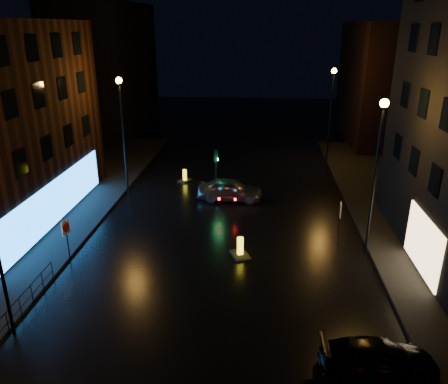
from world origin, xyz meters
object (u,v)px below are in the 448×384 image
(bollard_near, at_px, (240,252))
(road_sign_left, at_px, (66,231))
(dark_sedan, at_px, (379,358))
(road_sign_right, at_px, (340,213))
(bollard_far, at_px, (185,179))
(traffic_signal, at_px, (216,189))
(silver_hatchback, at_px, (230,189))

(bollard_near, bearing_deg, road_sign_left, 165.25)
(dark_sedan, relative_size, road_sign_right, 1.74)
(dark_sedan, height_order, road_sign_right, road_sign_right)
(bollard_near, height_order, bollard_far, bollard_near)
(bollard_near, bearing_deg, dark_sedan, -79.75)
(traffic_signal, distance_m, bollard_far, 3.97)
(bollard_near, xyz_separation_m, road_sign_left, (-8.90, -1.35, 1.54))
(dark_sedan, bearing_deg, road_sign_left, 63.14)
(silver_hatchback, height_order, road_sign_left, road_sign_left)
(dark_sedan, distance_m, bollard_near, 9.63)
(silver_hatchback, bearing_deg, traffic_signal, 56.26)
(bollard_far, distance_m, road_sign_right, 14.30)
(bollard_far, bearing_deg, traffic_signal, -20.23)
(silver_hatchback, height_order, bollard_far, silver_hatchback)
(bollard_far, bearing_deg, silver_hatchback, -17.97)
(bollard_near, height_order, road_sign_left, road_sign_left)
(dark_sedan, distance_m, bollard_far, 22.26)
(bollard_near, height_order, road_sign_right, road_sign_right)
(road_sign_left, bearing_deg, traffic_signal, 71.85)
(dark_sedan, xyz_separation_m, bollard_far, (-10.32, 19.72, -0.39))
(silver_hatchback, bearing_deg, dark_sedan, -155.84)
(dark_sedan, distance_m, road_sign_right, 10.19)
(traffic_signal, height_order, bollard_near, traffic_signal)
(bollard_near, distance_m, road_sign_right, 6.08)
(road_sign_left, bearing_deg, bollard_far, 88.36)
(bollard_far, distance_m, road_sign_left, 13.71)
(dark_sedan, height_order, bollard_near, dark_sedan)
(traffic_signal, distance_m, bollard_near, 9.17)
(road_sign_right, bearing_deg, bollard_far, -35.56)
(road_sign_left, bearing_deg, silver_hatchback, 65.64)
(traffic_signal, bearing_deg, bollard_near, -76.11)
(silver_hatchback, distance_m, dark_sedan, 17.38)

